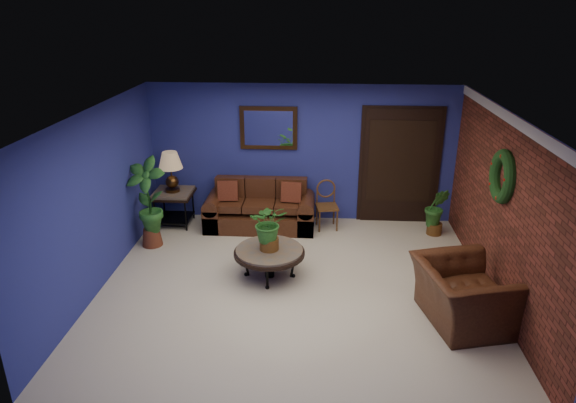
# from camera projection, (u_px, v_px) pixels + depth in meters

# --- Properties ---
(floor) EXTENTS (5.50, 5.50, 0.00)m
(floor) POSITION_uv_depth(u_px,v_px,m) (295.00, 286.00, 7.38)
(floor) COLOR beige
(floor) RESTS_ON ground
(wall_back) EXTENTS (5.50, 0.04, 2.50)m
(wall_back) POSITION_uv_depth(u_px,v_px,m) (302.00, 154.00, 9.25)
(wall_back) COLOR navy
(wall_back) RESTS_ON ground
(wall_left) EXTENTS (0.04, 5.00, 2.50)m
(wall_left) POSITION_uv_depth(u_px,v_px,m) (97.00, 200.00, 7.09)
(wall_left) COLOR navy
(wall_left) RESTS_ON ground
(wall_right_brick) EXTENTS (0.04, 5.00, 2.50)m
(wall_right_brick) POSITION_uv_depth(u_px,v_px,m) (503.00, 210.00, 6.76)
(wall_right_brick) COLOR maroon
(wall_right_brick) RESTS_ON ground
(ceiling) EXTENTS (5.50, 5.00, 0.02)m
(ceiling) POSITION_uv_depth(u_px,v_px,m) (296.00, 113.00, 6.47)
(ceiling) COLOR white
(ceiling) RESTS_ON wall_back
(crown_molding) EXTENTS (0.03, 5.00, 0.14)m
(crown_molding) POSITION_uv_depth(u_px,v_px,m) (515.00, 122.00, 6.33)
(crown_molding) COLOR white
(crown_molding) RESTS_ON wall_right_brick
(wall_mirror) EXTENTS (1.02, 0.06, 0.77)m
(wall_mirror) POSITION_uv_depth(u_px,v_px,m) (269.00, 128.00, 9.07)
(wall_mirror) COLOR #482B13
(wall_mirror) RESTS_ON wall_back
(closet_door) EXTENTS (1.44, 0.06, 2.18)m
(closet_door) POSITION_uv_depth(u_px,v_px,m) (400.00, 167.00, 9.19)
(closet_door) COLOR black
(closet_door) RESTS_ON wall_back
(wreath) EXTENTS (0.16, 0.72, 0.72)m
(wreath) POSITION_uv_depth(u_px,v_px,m) (503.00, 177.00, 6.65)
(wreath) COLOR black
(wreath) RESTS_ON wall_right_brick
(sofa) EXTENTS (1.94, 0.84, 0.87)m
(sofa) POSITION_uv_depth(u_px,v_px,m) (260.00, 211.00, 9.25)
(sofa) COLOR #492515
(sofa) RESTS_ON ground
(coffee_table) EXTENTS (1.04, 1.04, 0.45)m
(coffee_table) POSITION_uv_depth(u_px,v_px,m) (269.00, 253.00, 7.50)
(coffee_table) COLOR #524D48
(coffee_table) RESTS_ON ground
(end_table) EXTENTS (0.70, 0.70, 0.64)m
(end_table) POSITION_uv_depth(u_px,v_px,m) (174.00, 199.00, 9.24)
(end_table) COLOR #524D48
(end_table) RESTS_ON ground
(table_lamp) EXTENTS (0.42, 0.42, 0.70)m
(table_lamp) POSITION_uv_depth(u_px,v_px,m) (171.00, 167.00, 9.02)
(table_lamp) COLOR #482B13
(table_lamp) RESTS_ON end_table
(side_chair) EXTENTS (0.43, 0.43, 0.87)m
(side_chair) POSITION_uv_depth(u_px,v_px,m) (327.00, 201.00, 9.14)
(side_chair) COLOR brown
(side_chair) RESTS_ON ground
(armchair) EXTENTS (1.28, 1.39, 0.77)m
(armchair) POSITION_uv_depth(u_px,v_px,m) (463.00, 295.00, 6.44)
(armchair) COLOR #492515
(armchair) RESTS_ON ground
(coffee_plant) EXTENTS (0.58, 0.51, 0.72)m
(coffee_plant) POSITION_uv_depth(u_px,v_px,m) (269.00, 224.00, 7.33)
(coffee_plant) COLOR brown
(coffee_plant) RESTS_ON coffee_table
(floor_plant) EXTENTS (0.43, 0.36, 0.86)m
(floor_plant) POSITION_uv_depth(u_px,v_px,m) (436.00, 210.00, 8.85)
(floor_plant) COLOR brown
(floor_plant) RESTS_ON ground
(tall_plant) EXTENTS (0.77, 0.62, 1.51)m
(tall_plant) POSITION_uv_depth(u_px,v_px,m) (148.00, 199.00, 8.32)
(tall_plant) COLOR brown
(tall_plant) RESTS_ON ground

